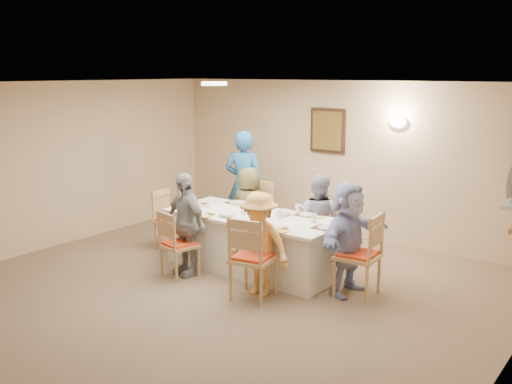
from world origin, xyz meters
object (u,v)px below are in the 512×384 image
Objects in this scene: chair_back_right at (322,229)px; chair_front_left at (180,244)px; caregiver at (244,184)px; dining_table at (253,242)px; chair_right_end at (358,254)px; diner_back_right at (318,220)px; diner_right_end at (348,238)px; diner_front_left at (185,224)px; diner_front_right at (259,244)px; diner_back_left at (249,209)px; condiment_ketchup at (254,205)px; chair_front_right at (253,257)px; chair_back_left at (254,215)px; chair_left_end at (171,220)px.

chair_front_left is (-1.20, -1.60, -0.04)m from chair_back_right.
caregiver is (-1.65, 0.35, 0.38)m from chair_back_right.
chair_right_end is at bearing 0.00° from dining_table.
diner_back_right is 1.07m from diner_right_end.
diner_front_right is at bearing 11.39° from diner_front_left.
condiment_ketchup is at bearing 127.07° from diner_back_left.
chair_right_end is 0.82× the size of diner_back_left.
diner_front_right is at bearing -49.02° from condiment_ketchup.
diner_front_left is 1.20m from diner_front_right.
diner_front_left reaches higher than condiment_ketchup.
chair_front_right is at bearing -92.65° from diner_front_right.
diner_right_end is at bearing 37.02° from diner_front_right.
diner_back_right is (-0.95, 0.68, 0.12)m from chair_right_end.
diner_front_left is 2.13m from diner_right_end.
diner_back_left is at bearing 114.32° from caregiver.
dining_table is 0.94m from diner_front_right.
chair_front_left reaches higher than dining_table.
chair_front_left is at bearing -176.94° from diner_front_right.
chair_back_left is 0.68m from caregiver.
condiment_ketchup is (0.57, -0.63, 0.26)m from diner_back_left.
condiment_ketchup is (1.02, -1.10, 0.02)m from caregiver.
caregiver reaches higher than condiment_ketchup.
chair_front_right is 0.80× the size of diner_front_right.
chair_front_left is at bearing 85.15° from diner_back_left.
diner_back_right is (1.20, 0.00, 0.01)m from diner_back_left.
caregiver reaches higher than diner_right_end.
diner_front_right is at bearing -59.56° from chair_right_end.
dining_table is at bearing 128.77° from diner_front_right.
dining_table is 1.55m from chair_left_end.
diner_front_right is (-0.00, -1.48, 0.15)m from chair_back_right.
chair_right_end is 0.81× the size of diner_back_right.
diner_front_left is 0.95m from condiment_ketchup.
diner_front_right is at bearing -163.25° from chair_front_left.
diner_back_right is at bearing 48.58° from dining_table.
diner_right_end reaches higher than diner_back_left.
diner_back_left reaches higher than condiment_ketchup.
caregiver is 1.50m from condiment_ketchup.
diner_front_right is at bearing -113.75° from chair_left_end.
chair_back_right is at bearing 62.35° from diner_front_left.
chair_back_left is at bearing -94.85° from diner_back_left.
diner_back_right reaches higher than diner_back_left.
diner_back_right is 1.01× the size of diner_front_right.
diner_back_left reaches higher than chair_back_left.
chair_front_right is (1.20, 0.00, 0.06)m from chair_front_left.
diner_back_left reaches higher than chair_right_end.
diner_front_right is (-0.00, -1.36, -0.01)m from diner_back_right.
chair_back_left is at bearing 101.39° from diner_front_left.
diner_back_left is at bearing -7.30° from diner_back_right.
dining_table is 1.78× the size of diner_front_left.
diner_front_left is at bearing 113.70° from diner_right_end.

